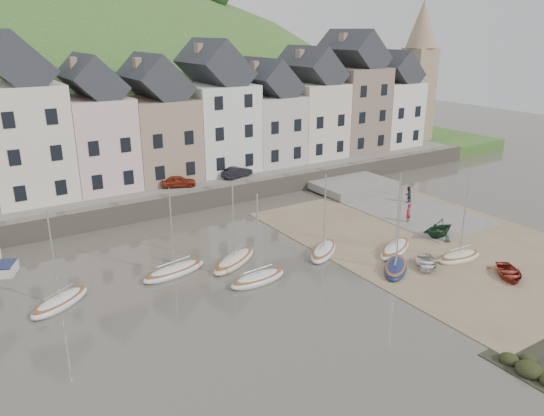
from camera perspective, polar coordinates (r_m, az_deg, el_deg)
ground at (r=36.46m, az=5.14°, el=-7.04°), size 160.00×160.00×0.00m
quay_land at (r=63.08m, az=-12.90°, el=4.48°), size 90.00×30.00×1.50m
quay_street at (r=52.53m, az=-8.58°, el=2.79°), size 70.00×7.00×0.10m
seawall at (r=49.66m, az=-6.87°, el=1.15°), size 70.00×1.20×1.80m
beach at (r=43.56m, az=16.70°, el=-3.32°), size 18.00×26.00×0.06m
slipway at (r=51.38m, az=12.98°, el=0.41°), size 8.00×18.00×0.12m
hillside at (r=93.46m, az=-20.97°, el=-3.74°), size 134.40×84.00×84.00m
townhouse_terrace at (r=55.12m, az=-8.72°, el=9.70°), size 61.05×8.00×13.93m
church_spire at (r=74.26m, az=15.61°, el=14.44°), size 4.00×4.00×18.00m
sailboat_0 at (r=34.68m, az=-21.95°, el=-9.39°), size 4.41×3.58×6.32m
sailboat_1 at (r=36.67m, az=-10.51°, el=-6.69°), size 5.01×2.39×6.32m
sailboat_2 at (r=37.69m, az=-4.10°, el=-5.68°), size 5.04×3.83×6.32m
sailboat_3 at (r=35.02m, az=-1.54°, el=-7.62°), size 4.30×1.85×6.32m
sailboat_4 at (r=39.34m, az=5.59°, el=-4.63°), size 4.36×3.83×6.32m
sailboat_5 at (r=37.51m, az=13.22°, el=-6.28°), size 4.16×3.77×6.32m
sailboat_6 at (r=40.62m, az=13.16°, el=-4.28°), size 4.83×3.34×6.32m
sailboat_7 at (r=40.52m, az=19.59°, el=-4.97°), size 3.88×1.76×6.32m
rowboat_white at (r=38.45m, az=16.32°, el=-5.74°), size 3.62×3.66×0.62m
rowboat_green at (r=43.99m, az=17.65°, el=-2.08°), size 2.99×2.59×1.55m
rowboat_red at (r=38.90m, az=24.24°, el=-6.39°), size 3.70×3.86×0.65m
person_red at (r=46.58m, az=14.53°, el=-0.49°), size 0.68×0.54×1.64m
person_dark at (r=51.88m, az=14.49°, el=1.44°), size 0.83×0.69×1.55m
car_left at (r=50.77m, az=-10.07°, el=2.86°), size 3.48×2.32×1.10m
car_right at (r=53.42m, az=-3.78°, el=3.90°), size 3.50×1.91×1.09m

